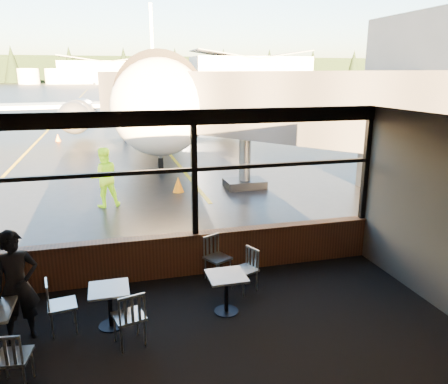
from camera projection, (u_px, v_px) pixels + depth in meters
name	position (u px, v px, depth m)	size (l,w,h in m)	color
ground_plane	(110.00, 89.00, 121.28)	(520.00, 520.00, 0.00)	black
carpet_floor	(235.00, 357.00, 6.64)	(8.00, 6.00, 0.01)	black
ceiling	(237.00, 127.00, 5.72)	(8.00, 6.00, 0.04)	#38332D
window_sill	(196.00, 254.00, 9.32)	(8.00, 0.28, 0.90)	#572E1A
window_header	(193.00, 117.00, 8.56)	(8.00, 0.18, 0.30)	black
mullion_centre	(194.00, 174.00, 8.86)	(0.12, 0.12, 2.60)	black
mullion_right	(366.00, 164.00, 9.85)	(0.12, 0.12, 2.60)	black
window_transom	(194.00, 169.00, 8.83)	(8.00, 0.10, 0.08)	black
airliner	(154.00, 55.00, 28.98)	(29.24, 35.09, 10.72)	white
jet_bridge	(267.00, 129.00, 14.84)	(8.83, 10.79, 4.71)	#2A2B2D
cafe_table_near	(226.00, 294.00, 7.82)	(0.67, 0.67, 0.73)	#A6A198
cafe_table_mid	(110.00, 307.00, 7.37)	(0.66, 0.66, 0.72)	#A9A39B
chair_near_e	(245.00, 270.00, 8.58)	(0.48, 0.48, 0.88)	#ACA89B
chair_near_n	(218.00, 259.00, 9.04)	(0.52, 0.52, 0.95)	beige
chair_mid_s	(129.00, 317.00, 6.85)	(0.53, 0.53, 0.96)	#B8B3A6
chair_mid_w	(62.00, 305.00, 7.22)	(0.52, 0.52, 0.94)	beige
chair_left_s	(13.00, 358.00, 5.91)	(0.50, 0.50, 0.92)	beige
passenger	(17.00, 286.00, 6.89)	(0.68, 0.44, 1.86)	black
ground_crew	(104.00, 177.00, 13.96)	(0.94, 0.73, 1.93)	#BFF219
cone_nose	(178.00, 184.00, 15.84)	(0.41, 0.41, 0.57)	#EB5707
cone_wing	(58.00, 138.00, 27.69)	(0.33, 0.33, 0.45)	#EB5F07
hangar_mid	(107.00, 71.00, 180.54)	(38.00, 15.00, 10.00)	silver
hangar_right	(250.00, 69.00, 188.72)	(50.00, 20.00, 12.00)	silver
fuel_tank_a	(29.00, 76.00, 170.79)	(8.00, 8.00, 6.00)	silver
fuel_tank_b	(56.00, 76.00, 173.28)	(8.00, 8.00, 6.00)	silver
fuel_tank_c	(82.00, 76.00, 175.78)	(8.00, 8.00, 6.00)	silver
treeline	(107.00, 69.00, 203.58)	(360.00, 3.00, 12.00)	black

